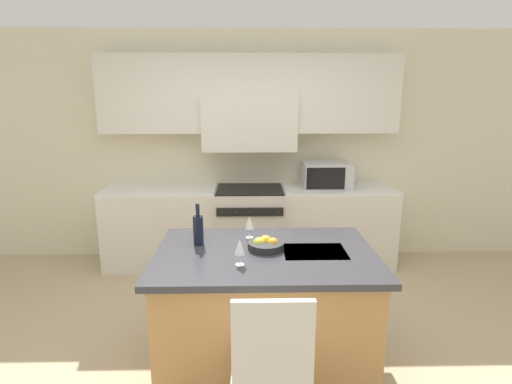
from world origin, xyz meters
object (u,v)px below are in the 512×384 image
(wine_bottle, at_px, (198,229))
(fruit_bowl, at_px, (266,244))
(island_chair, at_px, (271,370))
(microwave, at_px, (327,175))
(wine_glass_far, at_px, (250,223))
(range_stove, at_px, (250,227))
(wine_glass_near, at_px, (240,248))

(wine_bottle, relative_size, fruit_bowl, 1.19)
(wine_bottle, height_order, fruit_bowl, wine_bottle)
(island_chair, distance_m, fruit_bowl, 0.97)
(microwave, distance_m, wine_glass_far, 1.79)
(range_stove, distance_m, microwave, 1.07)
(range_stove, bearing_deg, fruit_bowl, -86.54)
(microwave, height_order, wine_glass_near, microwave)
(wine_bottle, bearing_deg, microwave, 52.96)
(wine_bottle, bearing_deg, island_chair, -64.30)
(island_chair, distance_m, wine_glass_far, 1.21)
(wine_bottle, bearing_deg, fruit_bowl, -11.04)
(range_stove, xyz_separation_m, wine_glass_near, (-0.07, -2.04, 0.55))
(microwave, bearing_deg, island_chair, -106.29)
(wine_bottle, xyz_separation_m, wine_glass_far, (0.38, 0.13, 0.00))
(range_stove, xyz_separation_m, island_chair, (0.10, -2.66, 0.12))
(range_stove, height_order, island_chair, island_chair)
(range_stove, height_order, wine_glass_near, wine_glass_near)
(microwave, xyz_separation_m, fruit_bowl, (-0.77, -1.77, -0.16))
(wine_bottle, xyz_separation_m, fruit_bowl, (0.49, -0.10, -0.09))
(microwave, xyz_separation_m, wine_bottle, (-1.26, -1.68, -0.07))
(fruit_bowl, bearing_deg, wine_glass_near, -122.27)
(microwave, relative_size, island_chair, 0.52)
(island_chair, xyz_separation_m, fruit_bowl, (0.01, 0.91, 0.34))
(wine_glass_far, bearing_deg, fruit_bowl, -62.69)
(range_stove, bearing_deg, wine_bottle, -103.09)
(island_chair, bearing_deg, fruit_bowl, 89.41)
(island_chair, relative_size, fruit_bowl, 3.95)
(range_stove, distance_m, wine_glass_far, 1.63)
(wine_glass_far, height_order, fruit_bowl, wine_glass_far)
(wine_glass_near, height_order, fruit_bowl, wine_glass_near)
(range_stove, height_order, wine_glass_far, wine_glass_far)
(island_chair, distance_m, wine_bottle, 1.19)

